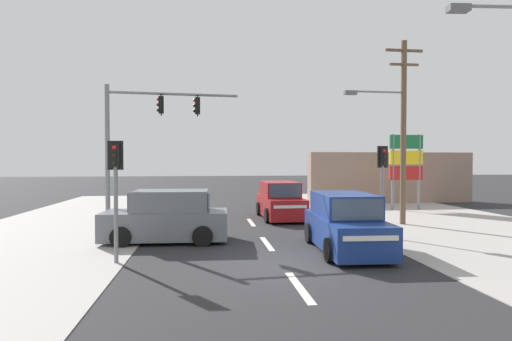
{
  "coord_description": "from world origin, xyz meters",
  "views": [
    {
      "loc": [
        -2.18,
        -11.13,
        2.97
      ],
      "look_at": [
        -0.27,
        4.0,
        2.61
      ],
      "focal_mm": 28.0,
      "sensor_mm": 36.0,
      "label": 1
    }
  ],
  "objects_px": {
    "pedestal_signal_right_kerb": "(382,175)",
    "shopping_plaza_sign": "(406,161)",
    "pedestal_signal_left_kerb": "(116,180)",
    "suv_crossing_left": "(280,201)",
    "suv_kerbside_parked": "(345,224)",
    "utility_pole_midground_right": "(400,125)",
    "suv_receding_far": "(167,218)",
    "traffic_signal_mast": "(141,132)"
  },
  "relations": [
    {
      "from": "suv_kerbside_parked",
      "to": "traffic_signal_mast",
      "type": "bearing_deg",
      "value": 152.06
    },
    {
      "from": "utility_pole_midground_right",
      "to": "suv_crossing_left",
      "type": "height_order",
      "value": "utility_pole_midground_right"
    },
    {
      "from": "traffic_signal_mast",
      "to": "suv_crossing_left",
      "type": "distance_m",
      "value": 8.17
    },
    {
      "from": "suv_receding_far",
      "to": "suv_crossing_left",
      "type": "xyz_separation_m",
      "value": [
        5.25,
        5.43,
        0.0
      ]
    },
    {
      "from": "traffic_signal_mast",
      "to": "shopping_plaza_sign",
      "type": "bearing_deg",
      "value": 23.64
    },
    {
      "from": "pedestal_signal_right_kerb",
      "to": "shopping_plaza_sign",
      "type": "bearing_deg",
      "value": 57.11
    },
    {
      "from": "traffic_signal_mast",
      "to": "suv_kerbside_parked",
      "type": "height_order",
      "value": "traffic_signal_mast"
    },
    {
      "from": "shopping_plaza_sign",
      "to": "suv_crossing_left",
      "type": "xyz_separation_m",
      "value": [
        -8.27,
        -2.53,
        -2.1
      ]
    },
    {
      "from": "shopping_plaza_sign",
      "to": "suv_kerbside_parked",
      "type": "bearing_deg",
      "value": -126.37
    },
    {
      "from": "utility_pole_midground_right",
      "to": "pedestal_signal_right_kerb",
      "type": "distance_m",
      "value": 4.3
    },
    {
      "from": "pedestal_signal_right_kerb",
      "to": "shopping_plaza_sign",
      "type": "relative_size",
      "value": 0.77
    },
    {
      "from": "traffic_signal_mast",
      "to": "pedestal_signal_right_kerb",
      "type": "distance_m",
      "value": 9.68
    },
    {
      "from": "pedestal_signal_left_kerb",
      "to": "shopping_plaza_sign",
      "type": "bearing_deg",
      "value": 36.72
    },
    {
      "from": "shopping_plaza_sign",
      "to": "suv_crossing_left",
      "type": "bearing_deg",
      "value": -162.96
    },
    {
      "from": "pedestal_signal_left_kerb",
      "to": "shopping_plaza_sign",
      "type": "relative_size",
      "value": 0.77
    },
    {
      "from": "suv_receding_far",
      "to": "suv_kerbside_parked",
      "type": "distance_m",
      "value": 6.4
    },
    {
      "from": "suv_kerbside_parked",
      "to": "suv_receding_far",
      "type": "bearing_deg",
      "value": 159.44
    },
    {
      "from": "shopping_plaza_sign",
      "to": "suv_receding_far",
      "type": "distance_m",
      "value": 15.82
    },
    {
      "from": "utility_pole_midground_right",
      "to": "shopping_plaza_sign",
      "type": "relative_size",
      "value": 1.86
    },
    {
      "from": "pedestal_signal_right_kerb",
      "to": "pedestal_signal_left_kerb",
      "type": "distance_m",
      "value": 9.78
    },
    {
      "from": "pedestal_signal_left_kerb",
      "to": "suv_crossing_left",
      "type": "height_order",
      "value": "pedestal_signal_left_kerb"
    },
    {
      "from": "traffic_signal_mast",
      "to": "shopping_plaza_sign",
      "type": "distance_m",
      "value": 16.05
    },
    {
      "from": "traffic_signal_mast",
      "to": "suv_kerbside_parked",
      "type": "xyz_separation_m",
      "value": [
        7.15,
        -3.79,
        -3.26
      ]
    },
    {
      "from": "shopping_plaza_sign",
      "to": "suv_crossing_left",
      "type": "distance_m",
      "value": 8.9
    },
    {
      "from": "utility_pole_midground_right",
      "to": "suv_receding_far",
      "type": "bearing_deg",
      "value": -165.5
    },
    {
      "from": "suv_receding_far",
      "to": "suv_crossing_left",
      "type": "distance_m",
      "value": 7.55
    },
    {
      "from": "traffic_signal_mast",
      "to": "pedestal_signal_right_kerb",
      "type": "relative_size",
      "value": 1.69
    },
    {
      "from": "pedestal_signal_right_kerb",
      "to": "pedestal_signal_left_kerb",
      "type": "height_order",
      "value": "same"
    },
    {
      "from": "traffic_signal_mast",
      "to": "suv_crossing_left",
      "type": "height_order",
      "value": "traffic_signal_mast"
    },
    {
      "from": "pedestal_signal_right_kerb",
      "to": "shopping_plaza_sign",
      "type": "distance_m",
      "value": 9.79
    },
    {
      "from": "shopping_plaza_sign",
      "to": "suv_crossing_left",
      "type": "relative_size",
      "value": 1.01
    },
    {
      "from": "utility_pole_midground_right",
      "to": "pedestal_signal_right_kerb",
      "type": "relative_size",
      "value": 2.41
    },
    {
      "from": "utility_pole_midground_right",
      "to": "suv_kerbside_parked",
      "type": "bearing_deg",
      "value": -131.88
    },
    {
      "from": "suv_receding_far",
      "to": "pedestal_signal_right_kerb",
      "type": "bearing_deg",
      "value": -1.69
    },
    {
      "from": "suv_crossing_left",
      "to": "suv_kerbside_parked",
      "type": "height_order",
      "value": "same"
    },
    {
      "from": "traffic_signal_mast",
      "to": "shopping_plaza_sign",
      "type": "height_order",
      "value": "traffic_signal_mast"
    },
    {
      "from": "shopping_plaza_sign",
      "to": "pedestal_signal_left_kerb",
      "type": "bearing_deg",
      "value": -143.28
    },
    {
      "from": "utility_pole_midground_right",
      "to": "traffic_signal_mast",
      "type": "distance_m",
      "value": 11.65
    },
    {
      "from": "shopping_plaza_sign",
      "to": "utility_pole_midground_right",
      "type": "bearing_deg",
      "value": -120.36
    },
    {
      "from": "traffic_signal_mast",
      "to": "suv_receding_far",
      "type": "xyz_separation_m",
      "value": [
        1.15,
        -1.54,
        -3.26
      ]
    },
    {
      "from": "pedestal_signal_left_kerb",
      "to": "suv_receding_far",
      "type": "relative_size",
      "value": 0.77
    },
    {
      "from": "suv_crossing_left",
      "to": "pedestal_signal_right_kerb",
      "type": "bearing_deg",
      "value": -62.43
    }
  ]
}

